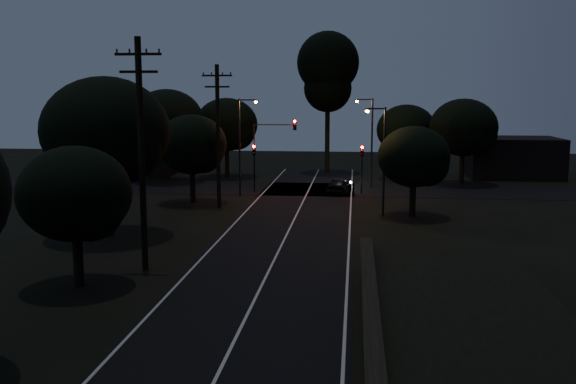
{
  "coord_description": "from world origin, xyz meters",
  "views": [
    {
      "loc": [
        4.01,
        -14.2,
        8.39
      ],
      "look_at": [
        0.0,
        24.0,
        2.5
      ],
      "focal_mm": 40.0,
      "sensor_mm": 36.0,
      "label": 1
    }
  ],
  "objects_px": {
    "streetlight_a": "(242,140)",
    "streetlight_c": "(382,153)",
    "utility_pole_mid": "(141,151)",
    "tall_pine": "(328,71)",
    "car": "(339,185)",
    "utility_pole_far": "(218,134)",
    "signal_left": "(254,159)",
    "streetlight_b": "(370,136)",
    "signal_right": "(362,160)",
    "signal_mast": "(274,142)"
  },
  "relations": [
    {
      "from": "utility_pole_mid",
      "to": "streetlight_a",
      "type": "height_order",
      "value": "utility_pole_mid"
    },
    {
      "from": "signal_right",
      "to": "streetlight_a",
      "type": "height_order",
      "value": "streetlight_a"
    },
    {
      "from": "utility_pole_far",
      "to": "signal_right",
      "type": "xyz_separation_m",
      "value": [
        10.6,
        7.99,
        -2.65
      ]
    },
    {
      "from": "signal_left",
      "to": "streetlight_c",
      "type": "relative_size",
      "value": 0.55
    },
    {
      "from": "streetlight_b",
      "to": "streetlight_c",
      "type": "height_order",
      "value": "streetlight_b"
    },
    {
      "from": "utility_pole_mid",
      "to": "streetlight_c",
      "type": "bearing_deg",
      "value": 51.74
    },
    {
      "from": "signal_left",
      "to": "streetlight_a",
      "type": "bearing_deg",
      "value": -109.59
    },
    {
      "from": "streetlight_b",
      "to": "tall_pine",
      "type": "bearing_deg",
      "value": 111.38
    },
    {
      "from": "signal_right",
      "to": "streetlight_b",
      "type": "height_order",
      "value": "streetlight_b"
    },
    {
      "from": "utility_pole_mid",
      "to": "signal_mast",
      "type": "height_order",
      "value": "utility_pole_mid"
    },
    {
      "from": "signal_left",
      "to": "signal_mast",
      "type": "xyz_separation_m",
      "value": [
        1.69,
        0.0,
        1.5
      ]
    },
    {
      "from": "streetlight_a",
      "to": "streetlight_c",
      "type": "relative_size",
      "value": 1.07
    },
    {
      "from": "utility_pole_far",
      "to": "signal_left",
      "type": "xyz_separation_m",
      "value": [
        1.4,
        7.99,
        -2.65
      ]
    },
    {
      "from": "utility_pole_far",
      "to": "signal_right",
      "type": "bearing_deg",
      "value": 37.0
    },
    {
      "from": "signal_right",
      "to": "streetlight_a",
      "type": "distance_m",
      "value": 10.26
    },
    {
      "from": "utility_pole_far",
      "to": "streetlight_c",
      "type": "height_order",
      "value": "utility_pole_far"
    },
    {
      "from": "utility_pole_far",
      "to": "streetlight_b",
      "type": "xyz_separation_m",
      "value": [
        11.31,
        12.0,
        -0.85
      ]
    },
    {
      "from": "tall_pine",
      "to": "signal_right",
      "type": "distance_m",
      "value": 17.37
    },
    {
      "from": "streetlight_c",
      "to": "utility_pole_far",
      "type": "bearing_deg",
      "value": 170.4
    },
    {
      "from": "streetlight_c",
      "to": "car",
      "type": "relative_size",
      "value": 1.86
    },
    {
      "from": "utility_pole_mid",
      "to": "utility_pole_far",
      "type": "distance_m",
      "value": 17.0
    },
    {
      "from": "tall_pine",
      "to": "car",
      "type": "xyz_separation_m",
      "value": [
        1.71,
        -15.04,
        -10.11
      ]
    },
    {
      "from": "signal_right",
      "to": "car",
      "type": "relative_size",
      "value": 1.02
    },
    {
      "from": "car",
      "to": "streetlight_b",
      "type": "bearing_deg",
      "value": -111.94
    },
    {
      "from": "car",
      "to": "signal_mast",
      "type": "bearing_deg",
      "value": 10.45
    },
    {
      "from": "car",
      "to": "utility_pole_far",
      "type": "bearing_deg",
      "value": 53.24
    },
    {
      "from": "signal_mast",
      "to": "car",
      "type": "bearing_deg",
      "value": -0.36
    },
    {
      "from": "utility_pole_far",
      "to": "tall_pine",
      "type": "xyz_separation_m",
      "value": [
        7.0,
        23.0,
        5.31
      ]
    },
    {
      "from": "signal_right",
      "to": "streetlight_c",
      "type": "bearing_deg",
      "value": -82.98
    },
    {
      "from": "streetlight_b",
      "to": "car",
      "type": "height_order",
      "value": "streetlight_b"
    },
    {
      "from": "streetlight_c",
      "to": "car",
      "type": "distance_m",
      "value": 11.06
    },
    {
      "from": "signal_left",
      "to": "streetlight_c",
      "type": "xyz_separation_m",
      "value": [
        10.43,
        -9.99,
        1.51
      ]
    },
    {
      "from": "tall_pine",
      "to": "utility_pole_far",
      "type": "bearing_deg",
      "value": -106.93
    },
    {
      "from": "streetlight_c",
      "to": "signal_mast",
      "type": "bearing_deg",
      "value": 131.19
    },
    {
      "from": "tall_pine",
      "to": "car",
      "type": "bearing_deg",
      "value": -83.53
    },
    {
      "from": "tall_pine",
      "to": "signal_right",
      "type": "bearing_deg",
      "value": -76.51
    },
    {
      "from": "utility_pole_far",
      "to": "utility_pole_mid",
      "type": "bearing_deg",
      "value": -90.0
    },
    {
      "from": "streetlight_a",
      "to": "streetlight_b",
      "type": "xyz_separation_m",
      "value": [
        10.61,
        6.0,
        0.0
      ]
    },
    {
      "from": "car",
      "to": "streetlight_a",
      "type": "bearing_deg",
      "value": 24.53
    },
    {
      "from": "utility_pole_far",
      "to": "signal_mast",
      "type": "relative_size",
      "value": 1.68
    },
    {
      "from": "signal_left",
      "to": "streetlight_c",
      "type": "distance_m",
      "value": 14.52
    },
    {
      "from": "tall_pine",
      "to": "streetlight_a",
      "type": "xyz_separation_m",
      "value": [
        -6.31,
        -17.0,
        -6.16
      ]
    },
    {
      "from": "signal_right",
      "to": "signal_mast",
      "type": "bearing_deg",
      "value": 179.97
    },
    {
      "from": "utility_pole_mid",
      "to": "tall_pine",
      "type": "distance_m",
      "value": 40.92
    },
    {
      "from": "signal_mast",
      "to": "streetlight_b",
      "type": "distance_m",
      "value": 9.15
    },
    {
      "from": "tall_pine",
      "to": "signal_mast",
      "type": "xyz_separation_m",
      "value": [
        -3.91,
        -15.01,
        -6.46
      ]
    },
    {
      "from": "streetlight_a",
      "to": "streetlight_b",
      "type": "bearing_deg",
      "value": 29.48
    },
    {
      "from": "utility_pole_far",
      "to": "streetlight_c",
      "type": "relative_size",
      "value": 1.4
    },
    {
      "from": "tall_pine",
      "to": "signal_right",
      "type": "xyz_separation_m",
      "value": [
        3.6,
        -15.01,
        -7.96
      ]
    },
    {
      "from": "utility_pole_mid",
      "to": "streetlight_b",
      "type": "bearing_deg",
      "value": 68.7
    }
  ]
}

